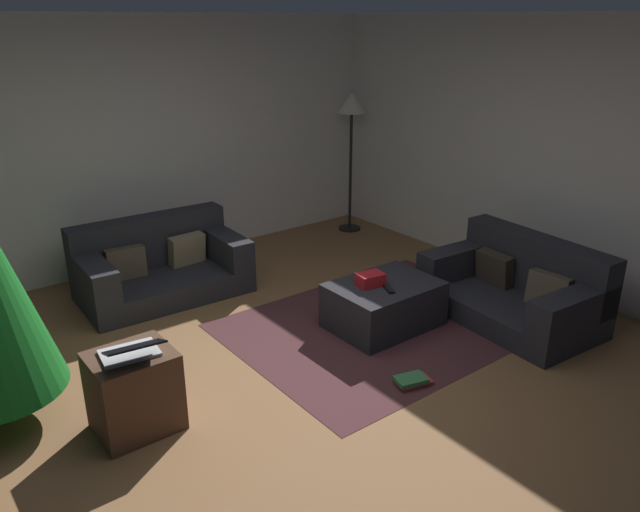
# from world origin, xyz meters

# --- Properties ---
(ground_plane) EXTENTS (6.40, 6.40, 0.00)m
(ground_plane) POSITION_xyz_m (0.00, 0.00, 0.00)
(ground_plane) COLOR brown
(rear_partition) EXTENTS (6.40, 0.12, 2.60)m
(rear_partition) POSITION_xyz_m (0.00, 3.14, 1.30)
(rear_partition) COLOR silver
(rear_partition) RESTS_ON ground_plane
(corner_partition) EXTENTS (0.12, 6.40, 2.60)m
(corner_partition) POSITION_xyz_m (3.14, 0.00, 1.30)
(corner_partition) COLOR silver
(corner_partition) RESTS_ON ground_plane
(couch_left) EXTENTS (1.59, 0.94, 0.72)m
(couch_left) POSITION_xyz_m (-0.07, 2.25, 0.28)
(couch_left) COLOR #26262B
(couch_left) RESTS_ON ground_plane
(couch_right) EXTENTS (1.01, 1.58, 0.72)m
(couch_right) POSITION_xyz_m (2.25, -0.23, 0.27)
(couch_right) COLOR #26262B
(couch_right) RESTS_ON ground_plane
(ottoman) EXTENTS (0.92, 0.67, 0.40)m
(ottoman) POSITION_xyz_m (1.18, 0.37, 0.20)
(ottoman) COLOR #26262B
(ottoman) RESTS_ON ground_plane
(gift_box) EXTENTS (0.25, 0.19, 0.11)m
(gift_box) POSITION_xyz_m (1.05, 0.42, 0.46)
(gift_box) COLOR red
(gift_box) RESTS_ON ottoman
(tv_remote) EXTENTS (0.11, 0.17, 0.02)m
(tv_remote) POSITION_xyz_m (1.11, 0.25, 0.41)
(tv_remote) COLOR black
(tv_remote) RESTS_ON ottoman
(side_table) EXTENTS (0.52, 0.44, 0.55)m
(side_table) POSITION_xyz_m (-1.11, 0.30, 0.28)
(side_table) COLOR #4C3323
(side_table) RESTS_ON ground_plane
(laptop) EXTENTS (0.40, 0.45, 0.19)m
(laptop) POSITION_xyz_m (-1.12, 0.24, 0.61)
(laptop) COLOR silver
(laptop) RESTS_ON side_table
(book_stack) EXTENTS (0.31, 0.22, 0.07)m
(book_stack) POSITION_xyz_m (0.70, -0.45, 0.03)
(book_stack) COLOR #B7332D
(book_stack) RESTS_ON ground_plane
(corner_lamp) EXTENTS (0.36, 0.36, 1.72)m
(corner_lamp) POSITION_xyz_m (2.68, 2.60, 1.47)
(corner_lamp) COLOR black
(corner_lamp) RESTS_ON ground_plane
(area_rug) EXTENTS (2.60, 2.00, 0.01)m
(area_rug) POSITION_xyz_m (1.18, 0.37, 0.00)
(area_rug) COLOR #4A272A
(area_rug) RESTS_ON ground_plane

